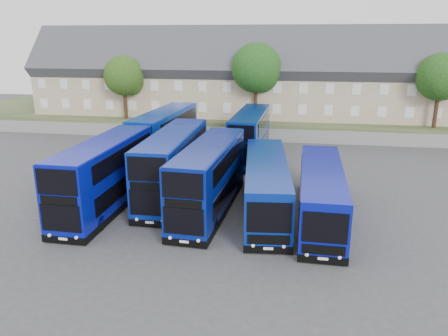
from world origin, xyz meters
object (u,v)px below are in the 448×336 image
at_px(dd_front_left, 105,176).
at_px(tree_west, 125,77).
at_px(tree_mid, 257,70).
at_px(tree_east, 441,79).
at_px(dd_front_mid, 173,166).
at_px(coach_east_a, 266,186).

xyz_separation_m(dd_front_left, tree_west, (-7.66, 23.83, 4.69)).
bearing_deg(tree_mid, tree_east, -1.43).
height_order(dd_front_mid, tree_west, tree_west).
distance_m(dd_front_left, dd_front_mid, 5.14).
distance_m(tree_west, tree_east, 36.00).
height_order(tree_mid, tree_east, tree_mid).
bearing_deg(tree_west, tree_mid, 1.79).
xyz_separation_m(coach_east_a, tree_east, (17.18, 22.54, 5.61)).
height_order(dd_front_left, coach_east_a, dd_front_left).
height_order(dd_front_mid, tree_mid, tree_mid).
bearing_deg(tree_west, dd_front_left, -72.18).
relative_size(coach_east_a, tree_east, 1.65).
bearing_deg(tree_mid, tree_west, -178.21).
distance_m(dd_front_left, coach_east_a, 11.25).
bearing_deg(tree_east, dd_front_mid, -139.64).
height_order(dd_front_left, tree_mid, tree_mid).
xyz_separation_m(dd_front_left, dd_front_mid, (4.03, 3.18, 0.03)).
distance_m(dd_front_mid, tree_east, 32.29).
height_order(tree_west, tree_east, tree_east).
xyz_separation_m(dd_front_mid, tree_mid, (4.30, 21.16, 5.68)).
distance_m(dd_front_mid, tree_west, 24.19).
relative_size(tree_west, tree_east, 0.94).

